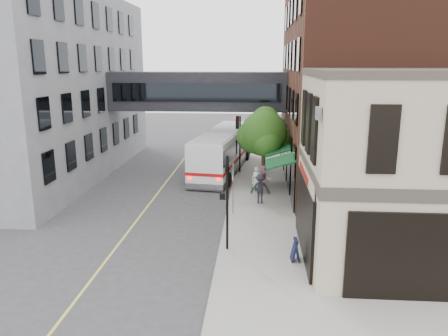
% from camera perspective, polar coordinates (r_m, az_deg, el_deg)
% --- Properties ---
extents(ground, '(120.00, 120.00, 0.00)m').
position_cam_1_polar(ground, '(19.25, -1.21, -13.29)').
color(ground, '#38383A').
rests_on(ground, ground).
extents(sidewalk_main, '(4.00, 60.00, 0.15)m').
position_cam_1_polar(sidewalk_main, '(32.26, 4.70, -1.98)').
color(sidewalk_main, gray).
rests_on(sidewalk_main, ground).
extents(corner_building, '(10.19, 8.12, 8.45)m').
position_cam_1_polar(corner_building, '(20.92, 24.57, -0.05)').
color(corner_building, tan).
rests_on(corner_building, ground).
extents(brick_building, '(13.76, 18.00, 14.00)m').
position_cam_1_polar(brick_building, '(33.19, 19.05, 9.89)').
color(brick_building, '#482216').
rests_on(brick_building, ground).
extents(opposite_building, '(14.00, 24.00, 14.00)m').
position_cam_1_polar(opposite_building, '(38.03, -25.53, 9.72)').
color(opposite_building, slate).
rests_on(opposite_building, ground).
extents(skyway_bridge, '(14.00, 3.18, 3.00)m').
position_cam_1_polar(skyway_bridge, '(35.47, -3.36, 10.00)').
color(skyway_bridge, black).
rests_on(skyway_bridge, ground).
extents(traffic_signal_near, '(0.44, 0.22, 4.60)m').
position_cam_1_polar(traffic_signal_near, '(19.97, 0.35, -3.06)').
color(traffic_signal_near, black).
rests_on(traffic_signal_near, sidewalk_main).
extents(traffic_signal_far, '(0.53, 0.28, 4.50)m').
position_cam_1_polar(traffic_signal_far, '(34.54, 1.88, 4.64)').
color(traffic_signal_far, black).
rests_on(traffic_signal_far, sidewalk_main).
extents(street_sign_pole, '(0.08, 0.75, 3.00)m').
position_cam_1_polar(street_sign_pole, '(25.05, 1.18, -2.10)').
color(street_sign_pole, gray).
rests_on(street_sign_pole, sidewalk_main).
extents(street_tree, '(3.80, 3.20, 5.60)m').
position_cam_1_polar(street_tree, '(30.69, 5.21, 4.54)').
color(street_tree, '#382619').
rests_on(street_tree, sidewalk_main).
extents(lane_marking, '(0.12, 40.00, 0.01)m').
position_cam_1_polar(lane_marking, '(29.22, -9.15, -3.91)').
color(lane_marking, '#D8CC4C').
rests_on(lane_marking, ground).
extents(bus, '(4.38, 12.57, 3.31)m').
position_cam_1_polar(bus, '(35.57, -0.15, 2.48)').
color(bus, white).
rests_on(bus, ground).
extents(pedestrian_a, '(0.74, 0.60, 1.76)m').
position_cam_1_polar(pedestrian_a, '(29.49, 4.23, -1.54)').
color(pedestrian_a, silver).
rests_on(pedestrian_a, sidewalk_main).
extents(pedestrian_b, '(1.10, 0.96, 1.94)m').
position_cam_1_polar(pedestrian_b, '(29.06, 5.26, -1.60)').
color(pedestrian_b, '#CE8590').
rests_on(pedestrian_b, sidewalk_main).
extents(pedestrian_c, '(1.26, 0.76, 1.90)m').
position_cam_1_polar(pedestrian_c, '(27.21, 4.77, -2.70)').
color(pedestrian_c, black).
rests_on(pedestrian_c, sidewalk_main).
extents(newspaper_box, '(0.45, 0.40, 0.88)m').
position_cam_1_polar(newspaper_box, '(30.11, 4.06, -2.08)').
color(newspaper_box, '#145815').
rests_on(newspaper_box, sidewalk_main).
extents(sandwich_board, '(0.40, 0.59, 1.01)m').
position_cam_1_polar(sandwich_board, '(19.86, 9.32, -10.50)').
color(sandwich_board, black).
rests_on(sandwich_board, sidewalk_main).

